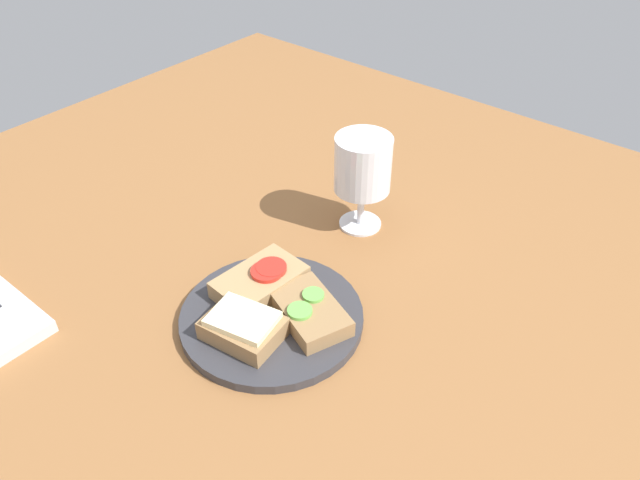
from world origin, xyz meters
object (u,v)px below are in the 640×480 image
(sandwich_with_tomato, at_px, (261,281))
(wine_glass, at_px, (363,167))
(sandwich_with_cucumber, at_px, (309,311))
(sandwich_with_cheese, at_px, (243,327))
(plate, at_px, (272,317))

(sandwich_with_tomato, relative_size, wine_glass, 0.81)
(sandwich_with_cucumber, bearing_deg, sandwich_with_cheese, 150.51)
(plate, relative_size, sandwich_with_tomato, 1.92)
(sandwich_with_tomato, relative_size, sandwich_with_cheese, 1.22)
(sandwich_with_cheese, height_order, wine_glass, wine_glass)
(plate, bearing_deg, sandwich_with_cucumber, -59.60)
(plate, height_order, sandwich_with_tomato, sandwich_with_tomato)
(sandwich_with_cheese, bearing_deg, wine_glass, 7.57)
(plate, distance_m, wine_glass, 0.26)
(sandwich_with_cucumber, distance_m, sandwich_with_cheese, 0.08)
(plate, relative_size, sandwich_with_cheese, 2.34)
(sandwich_with_cucumber, relative_size, sandwich_with_cheese, 1.26)
(wine_glass, bearing_deg, sandwich_with_cheese, -172.43)
(plate, relative_size, sandwich_with_cucumber, 1.86)
(sandwich_with_tomato, distance_m, wine_glass, 0.22)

